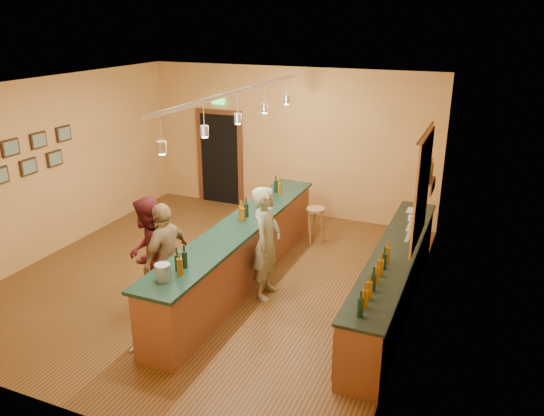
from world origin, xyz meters
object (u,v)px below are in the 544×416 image
at_px(bar_stool, 315,215).
at_px(back_counter, 394,278).
at_px(customer_a, 149,254).
at_px(customer_b, 166,257).
at_px(tasting_bar, 241,249).
at_px(bartender, 266,243).

bearing_deg(bar_stool, back_counter, -44.94).
bearing_deg(customer_a, bar_stool, 134.74).
height_order(back_counter, customer_a, customer_a).
bearing_deg(back_counter, customer_b, -156.71).
height_order(customer_a, customer_b, customer_a).
xyz_separation_m(tasting_bar, customer_b, (-0.64, -1.15, 0.24)).
relative_size(customer_a, customer_b, 1.03).
bearing_deg(customer_b, bartender, 131.17).
relative_size(back_counter, customer_a, 2.61).
distance_m(customer_a, customer_b, 0.28).
bearing_deg(bar_stool, customer_b, -111.52).
relative_size(tasting_bar, customer_b, 3.02).
xyz_separation_m(back_counter, bartender, (-1.91, -0.39, 0.41)).
bearing_deg(customer_a, bartender, 104.12).
distance_m(bartender, customer_a, 1.78).
xyz_separation_m(bartender, customer_b, (-1.20, -0.95, -0.05)).
relative_size(back_counter, tasting_bar, 0.89).
xyz_separation_m(customer_b, bar_stool, (1.25, 3.18, -0.26)).
bearing_deg(tasting_bar, customer_b, -119.19).
distance_m(tasting_bar, bar_stool, 2.12).
bearing_deg(bartender, customer_a, 119.81).
bearing_deg(customer_b, customer_a, -77.38).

